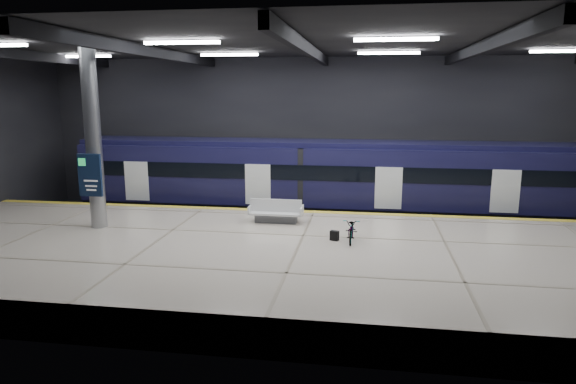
# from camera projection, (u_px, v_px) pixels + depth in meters

# --- Properties ---
(ground) EXTENTS (30.00, 30.00, 0.00)m
(ground) POSITION_uv_depth(u_px,v_px,m) (306.00, 255.00, 19.95)
(ground) COLOR black
(ground) RESTS_ON ground
(room_shell) EXTENTS (30.10, 16.10, 8.05)m
(room_shell) POSITION_uv_depth(u_px,v_px,m) (307.00, 107.00, 18.85)
(room_shell) COLOR black
(room_shell) RESTS_ON ground
(platform) EXTENTS (30.00, 11.00, 1.10)m
(platform) POSITION_uv_depth(u_px,v_px,m) (298.00, 263.00, 17.42)
(platform) COLOR beige
(platform) RESTS_ON ground
(safety_strip) EXTENTS (30.00, 0.40, 0.01)m
(safety_strip) POSITION_uv_depth(u_px,v_px,m) (314.00, 212.00, 22.40)
(safety_strip) COLOR yellow
(safety_strip) RESTS_ON platform
(rails) EXTENTS (30.00, 1.52, 0.16)m
(rails) POSITION_uv_depth(u_px,v_px,m) (320.00, 219.00, 25.27)
(rails) COLOR gray
(rails) RESTS_ON ground
(train) EXTENTS (29.40, 2.84, 3.79)m
(train) POSITION_uv_depth(u_px,v_px,m) (362.00, 181.00, 24.58)
(train) COLOR black
(train) RESTS_ON ground
(bench) EXTENTS (2.15, 0.89, 0.95)m
(bench) POSITION_uv_depth(u_px,v_px,m) (276.00, 214.00, 20.58)
(bench) COLOR #595B60
(bench) RESTS_ON platform
(bicycle) EXTENTS (0.60, 1.65, 0.86)m
(bicycle) POSITION_uv_depth(u_px,v_px,m) (352.00, 229.00, 17.96)
(bicycle) COLOR #99999E
(bicycle) RESTS_ON platform
(pannier_bag) EXTENTS (0.34, 0.27, 0.35)m
(pannier_bag) POSITION_uv_depth(u_px,v_px,m) (334.00, 236.00, 18.10)
(pannier_bag) COLOR black
(pannier_bag) RESTS_ON platform
(info_column) EXTENTS (0.90, 0.78, 6.90)m
(info_column) POSITION_uv_depth(u_px,v_px,m) (93.00, 140.00, 19.29)
(info_column) COLOR #9EA0A5
(info_column) RESTS_ON platform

